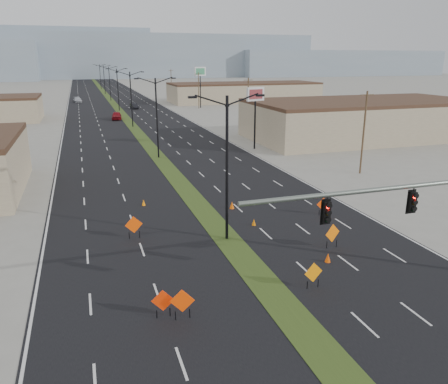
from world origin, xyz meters
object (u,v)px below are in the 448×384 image
object	(u,v)px
construction_sign_4	(332,234)
pole_sign_east_far	(200,74)
streetlight_4	(110,82)
streetlight_5	(104,79)
streetlight_2	(131,97)
car_far	(78,100)
construction_sign_1	(163,302)
streetlight_3	(118,88)
cone_2	(232,205)
car_mid	(134,106)
cone_3	(144,203)
pole_sign_east_near	(255,99)
streetlight_0	(227,165)
car_left	(117,116)
signal_mast	(440,206)
streetlight_6	(100,76)
construction_sign_3	(313,273)
cone_0	(254,222)
cone_1	(328,258)
streetlight_1	(157,116)
construction_sign_5	(323,205)
construction_sign_0	(182,302)

from	to	relation	value
construction_sign_4	pole_sign_east_far	world-z (taller)	pole_sign_east_far
streetlight_4	streetlight_5	size ratio (longest dim) A/B	1.00
streetlight_2	car_far	size ratio (longest dim) A/B	2.01
construction_sign_1	streetlight_4	bearing A→B (deg)	97.43
streetlight_3	cone_2	world-z (taller)	streetlight_3
car_mid	streetlight_4	bearing A→B (deg)	93.50
cone_3	pole_sign_east_near	size ratio (longest dim) A/B	0.06
streetlight_0	car_left	bearing A→B (deg)	91.70
signal_mast	streetlight_0	xyz separation A→B (m)	(-8.56, 10.00, 0.63)
signal_mast	car_far	size ratio (longest dim) A/B	3.28
streetlight_2	streetlight_6	xyz separation A→B (m)	(0.00, 112.00, 0.00)
streetlight_3	streetlight_4	xyz separation A→B (m)	(0.00, 28.00, 0.00)
streetlight_6	car_left	size ratio (longest dim) A/B	2.10
construction_sign_3	construction_sign_4	size ratio (longest dim) A/B	0.91
construction_sign_3	construction_sign_4	world-z (taller)	construction_sign_4
cone_0	cone_1	bearing A→B (deg)	-74.16
streetlight_1	construction_sign_5	world-z (taller)	streetlight_1
car_far	construction_sign_0	world-z (taller)	construction_sign_0
streetlight_4	construction_sign_3	size ratio (longest dim) A/B	6.45
streetlight_0	cone_1	distance (m)	8.94
construction_sign_3	pole_sign_east_far	world-z (taller)	pole_sign_east_far
streetlight_6	streetlight_2	bearing A→B (deg)	-90.00
streetlight_2	pole_sign_east_far	xyz separation A→B (m)	(20.77, 28.14, 3.03)
construction_sign_0	cone_1	world-z (taller)	construction_sign_0
car_left	cone_1	xyz separation A→B (m)	(6.87, -72.90, -0.51)
signal_mast	cone_2	bearing A→B (deg)	110.75
streetlight_0	cone_0	bearing A→B (deg)	33.23
construction_sign_4	cone_2	size ratio (longest dim) A/B	2.62
streetlight_1	pole_sign_east_near	xyz separation A→B (m)	(14.00, 1.67, 1.49)
signal_mast	streetlight_1	bearing A→B (deg)	102.69
car_far	pole_sign_east_near	world-z (taller)	pole_sign_east_near
streetlight_6	cone_0	xyz separation A→B (m)	(2.80, -166.17, -5.15)
streetlight_3	construction_sign_3	size ratio (longest dim) A/B	6.45
streetlight_6	pole_sign_east_near	world-z (taller)	streetlight_6
streetlight_6	car_far	size ratio (longest dim) A/B	2.01
streetlight_1	construction_sign_1	bearing A→B (deg)	-99.49
construction_sign_5	streetlight_5	bearing A→B (deg)	101.50
signal_mast	streetlight_5	xyz separation A→B (m)	(-8.56, 150.00, 0.63)
signal_mast	pole_sign_east_far	size ratio (longest dim) A/B	1.58
streetlight_0	streetlight_2	xyz separation A→B (m)	(0.00, 56.00, 0.00)
streetlight_1	construction_sign_5	xyz separation A→B (m)	(9.04, -25.71, -4.56)
streetlight_2	construction_sign_3	bearing A→B (deg)	-87.89
car_left	construction_sign_5	bearing A→B (deg)	-74.50
streetlight_0	construction_sign_3	size ratio (longest dim) A/B	6.45
cone_0	pole_sign_east_near	size ratio (longest dim) A/B	0.06
streetlight_4	construction_sign_5	world-z (taller)	streetlight_4
streetlight_2	streetlight_3	world-z (taller)	same
streetlight_3	cone_1	bearing A→B (deg)	-86.88
construction_sign_3	construction_sign_4	distance (m)	5.90
streetlight_4	cone_1	distance (m)	117.69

